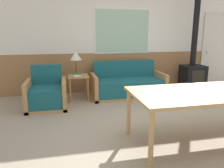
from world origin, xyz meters
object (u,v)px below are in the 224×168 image
object	(u,v)px
couch	(128,86)
dining_table	(201,96)
table_lamp	(76,56)
wood_stove	(193,68)
side_table	(78,80)
armchair	(47,95)

from	to	relation	value
couch	dining_table	size ratio (longest dim) A/B	0.90
couch	table_lamp	bearing A→B (deg)	176.87
dining_table	wood_stove	bearing A→B (deg)	59.77
side_table	wood_stove	distance (m)	2.94
armchair	side_table	bearing A→B (deg)	25.33
armchair	dining_table	world-z (taller)	armchair
armchair	wood_stove	size ratio (longest dim) A/B	0.33
table_lamp	dining_table	world-z (taller)	table_lamp
table_lamp	wood_stove	world-z (taller)	wood_stove
side_table	dining_table	bearing A→B (deg)	-57.69
side_table	table_lamp	bearing A→B (deg)	113.32
dining_table	side_table	bearing A→B (deg)	122.31
couch	armchair	world-z (taller)	armchair
table_lamp	dining_table	xyz separation A→B (m)	(1.54, -2.46, -0.32)
dining_table	armchair	bearing A→B (deg)	138.16
table_lamp	couch	bearing A→B (deg)	-3.13
side_table	wood_stove	bearing A→B (deg)	1.66
dining_table	couch	bearing A→B (deg)	97.79
couch	wood_stove	size ratio (longest dim) A/B	0.68
side_table	table_lamp	distance (m)	0.55
armchair	wood_stove	bearing A→B (deg)	1.01
side_table	dining_table	distance (m)	2.82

